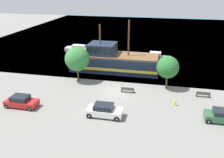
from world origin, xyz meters
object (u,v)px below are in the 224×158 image
at_px(parked_car_curb_rear, 104,111).
at_px(bench_promenade_east, 128,90).
at_px(parked_car_curb_mid, 224,116).
at_px(fire_hydrant, 175,103).
at_px(bench_promenade_west, 203,94).
at_px(parked_car_curb_front, 21,101).
at_px(moored_boat_dockside, 80,49).
at_px(moored_boat_outer, 157,58).
at_px(pirate_ship, 114,61).

bearing_deg(parked_car_curb_rear, bench_promenade_east, 77.62).
bearing_deg(parked_car_curb_mid, fire_hydrant, 151.07).
xyz_separation_m(parked_car_curb_mid, parked_car_curb_rear, (-13.60, -1.76, 0.05)).
height_order(parked_car_curb_mid, bench_promenade_west, parked_car_curb_mid).
xyz_separation_m(parked_car_curb_front, fire_hydrant, (19.26, 4.64, -0.33)).
distance_m(moored_boat_dockside, bench_promenade_west, 31.36).
bearing_deg(bench_promenade_west, parked_car_curb_mid, -76.56).
bearing_deg(moored_boat_outer, parked_car_curb_rear, -101.86).
bearing_deg(bench_promenade_east, moored_boat_outer, 78.38).
xyz_separation_m(moored_boat_dockside, fire_hydrant, (20.85, -22.74, -0.14)).
height_order(parked_car_curb_mid, bench_promenade_east, parked_car_curb_mid).
relative_size(moored_boat_dockside, bench_promenade_east, 3.88).
height_order(moored_boat_dockside, fire_hydrant, moored_boat_dockside).
height_order(parked_car_curb_front, parked_car_curb_mid, parked_car_curb_front).
distance_m(moored_boat_outer, parked_car_curb_front, 28.20).
relative_size(parked_car_curb_mid, fire_hydrant, 5.58).
bearing_deg(fire_hydrant, parked_car_curb_rear, -150.33).
distance_m(moored_boat_dockside, parked_car_curb_mid, 36.68).
bearing_deg(bench_promenade_west, moored_boat_dockside, 141.89).
bearing_deg(parked_car_curb_front, parked_car_curb_mid, 3.94).
bearing_deg(fire_hydrant, pirate_ship, 132.09).
bearing_deg(parked_car_curb_mid, moored_boat_dockside, 135.55).
bearing_deg(fire_hydrant, bench_promenade_west, 41.51).
distance_m(parked_car_curb_front, parked_car_curb_mid, 24.65).
height_order(pirate_ship, moored_boat_dockside, pirate_ship).
bearing_deg(pirate_ship, fire_hydrant, -47.91).
bearing_deg(fire_hydrant, parked_car_curb_front, -166.45).
distance_m(moored_boat_outer, bench_promenade_west, 16.88).
height_order(moored_boat_outer, bench_promenade_east, moored_boat_outer).
bearing_deg(bench_promenade_east, moored_boat_dockside, 125.20).
relative_size(bench_promenade_east, bench_promenade_west, 1.01).
xyz_separation_m(pirate_ship, bench_promenade_west, (14.39, -8.31, -1.36)).
distance_m(fire_hydrant, bench_promenade_west, 5.11).
height_order(pirate_ship, parked_car_curb_mid, pirate_ship).
bearing_deg(bench_promenade_east, pirate_ship, 113.27).
height_order(pirate_ship, bench_promenade_east, pirate_ship).
height_order(pirate_ship, fire_hydrant, pirate_ship).
xyz_separation_m(parked_car_curb_front, bench_promenade_west, (23.08, 8.03, -0.30)).
height_order(fire_hydrant, bench_promenade_east, bench_promenade_east).
bearing_deg(bench_promenade_east, parked_car_curb_front, -150.05).
bearing_deg(bench_promenade_west, moored_boat_outer, 115.19).
bearing_deg(moored_boat_dockside, pirate_ship, -47.02).
height_order(bench_promenade_east, bench_promenade_west, same).
bearing_deg(bench_promenade_west, parked_car_curb_front, -160.83).
xyz_separation_m(parked_car_curb_rear, bench_promenade_east, (1.61, 7.33, -0.33)).
relative_size(moored_boat_dockside, parked_car_curb_rear, 1.70).
bearing_deg(bench_promenade_west, parked_car_curb_rear, -146.20).
bearing_deg(parked_car_curb_mid, parked_car_curb_front, -176.06).
xyz_separation_m(moored_boat_outer, bench_promenade_west, (7.18, -15.27, -0.28)).
height_order(moored_boat_dockside, bench_promenade_east, moored_boat_dockside).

